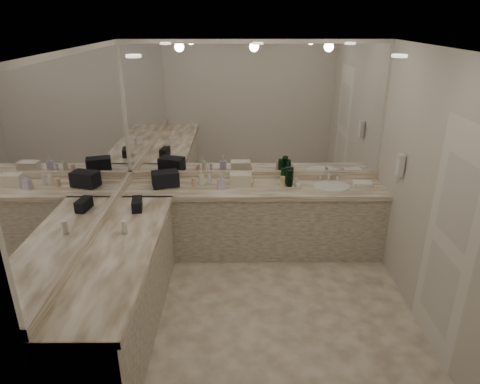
{
  "coord_description": "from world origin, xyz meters",
  "views": [
    {
      "loc": [
        -0.21,
        -3.69,
        2.86
      ],
      "look_at": [
        -0.19,
        0.4,
        1.16
      ],
      "focal_mm": 32.0,
      "sensor_mm": 36.0,
      "label": 1
    }
  ],
  "objects_px": {
    "wall_phone": "(400,165)",
    "soap_bottle_b": "(221,181)",
    "soap_bottle_a": "(201,178)",
    "soap_bottle_c": "(249,179)",
    "black_toiletry_bag": "(165,179)",
    "hand_towel": "(362,184)",
    "cream_cosmetic_case": "(241,179)",
    "sink": "(332,187)"
  },
  "relations": [
    {
      "from": "wall_phone",
      "to": "soap_bottle_b",
      "type": "distance_m",
      "value": 2.05
    },
    {
      "from": "soap_bottle_a",
      "to": "soap_bottle_c",
      "type": "height_order",
      "value": "soap_bottle_a"
    },
    {
      "from": "black_toiletry_bag",
      "to": "soap_bottle_a",
      "type": "relative_size",
      "value": 1.64
    },
    {
      "from": "wall_phone",
      "to": "hand_towel",
      "type": "relative_size",
      "value": 1.05
    },
    {
      "from": "wall_phone",
      "to": "soap_bottle_c",
      "type": "relative_size",
      "value": 1.53
    },
    {
      "from": "cream_cosmetic_case",
      "to": "soap_bottle_c",
      "type": "height_order",
      "value": "soap_bottle_c"
    },
    {
      "from": "soap_bottle_b",
      "to": "soap_bottle_c",
      "type": "bearing_deg",
      "value": 21.11
    },
    {
      "from": "black_toiletry_bag",
      "to": "soap_bottle_b",
      "type": "relative_size",
      "value": 1.7
    },
    {
      "from": "soap_bottle_b",
      "to": "soap_bottle_c",
      "type": "distance_m",
      "value": 0.36
    },
    {
      "from": "black_toiletry_bag",
      "to": "cream_cosmetic_case",
      "type": "distance_m",
      "value": 0.93
    },
    {
      "from": "soap_bottle_c",
      "to": "soap_bottle_a",
      "type": "bearing_deg",
      "value": -177.94
    },
    {
      "from": "black_toiletry_bag",
      "to": "cream_cosmetic_case",
      "type": "bearing_deg",
      "value": 2.26
    },
    {
      "from": "sink",
      "to": "cream_cosmetic_case",
      "type": "height_order",
      "value": "cream_cosmetic_case"
    },
    {
      "from": "sink",
      "to": "soap_bottle_b",
      "type": "relative_size",
      "value": 2.35
    },
    {
      "from": "wall_phone",
      "to": "hand_towel",
      "type": "height_order",
      "value": "wall_phone"
    },
    {
      "from": "hand_towel",
      "to": "soap_bottle_c",
      "type": "relative_size",
      "value": 1.46
    },
    {
      "from": "black_toiletry_bag",
      "to": "cream_cosmetic_case",
      "type": "relative_size",
      "value": 1.21
    },
    {
      "from": "sink",
      "to": "wall_phone",
      "type": "distance_m",
      "value": 0.91
    },
    {
      "from": "cream_cosmetic_case",
      "to": "soap_bottle_c",
      "type": "relative_size",
      "value": 1.68
    },
    {
      "from": "black_toiletry_bag",
      "to": "soap_bottle_c",
      "type": "distance_m",
      "value": 1.03
    },
    {
      "from": "wall_phone",
      "to": "soap_bottle_a",
      "type": "distance_m",
      "value": 2.31
    },
    {
      "from": "wall_phone",
      "to": "soap_bottle_b",
      "type": "relative_size",
      "value": 1.28
    },
    {
      "from": "sink",
      "to": "soap_bottle_c",
      "type": "height_order",
      "value": "soap_bottle_c"
    },
    {
      "from": "hand_towel",
      "to": "soap_bottle_c",
      "type": "bearing_deg",
      "value": 179.02
    },
    {
      "from": "cream_cosmetic_case",
      "to": "soap_bottle_b",
      "type": "height_order",
      "value": "soap_bottle_b"
    },
    {
      "from": "soap_bottle_a",
      "to": "wall_phone",
      "type": "bearing_deg",
      "value": -13.84
    },
    {
      "from": "sink",
      "to": "cream_cosmetic_case",
      "type": "xyz_separation_m",
      "value": [
        -1.12,
        0.05,
        0.08
      ]
    },
    {
      "from": "black_toiletry_bag",
      "to": "cream_cosmetic_case",
      "type": "height_order",
      "value": "black_toiletry_bag"
    },
    {
      "from": "sink",
      "to": "soap_bottle_a",
      "type": "height_order",
      "value": "soap_bottle_a"
    },
    {
      "from": "soap_bottle_a",
      "to": "soap_bottle_b",
      "type": "height_order",
      "value": "soap_bottle_a"
    },
    {
      "from": "sink",
      "to": "hand_towel",
      "type": "bearing_deg",
      "value": 6.22
    },
    {
      "from": "cream_cosmetic_case",
      "to": "sink",
      "type": "bearing_deg",
      "value": -1.1
    },
    {
      "from": "sink",
      "to": "soap_bottle_c",
      "type": "distance_m",
      "value": 1.03
    },
    {
      "from": "soap_bottle_a",
      "to": "soap_bottle_b",
      "type": "xyz_separation_m",
      "value": [
        0.25,
        -0.11,
        -0.0
      ]
    },
    {
      "from": "soap_bottle_b",
      "to": "soap_bottle_c",
      "type": "height_order",
      "value": "soap_bottle_b"
    },
    {
      "from": "cream_cosmetic_case",
      "to": "soap_bottle_b",
      "type": "distance_m",
      "value": 0.27
    },
    {
      "from": "hand_towel",
      "to": "soap_bottle_a",
      "type": "bearing_deg",
      "value": 179.92
    },
    {
      "from": "hand_towel",
      "to": "soap_bottle_c",
      "type": "height_order",
      "value": "soap_bottle_c"
    },
    {
      "from": "cream_cosmetic_case",
      "to": "hand_towel",
      "type": "bearing_deg",
      "value": 1.14
    },
    {
      "from": "black_toiletry_bag",
      "to": "hand_towel",
      "type": "relative_size",
      "value": 1.39
    },
    {
      "from": "hand_towel",
      "to": "soap_bottle_b",
      "type": "height_order",
      "value": "soap_bottle_b"
    },
    {
      "from": "soap_bottle_b",
      "to": "black_toiletry_bag",
      "type": "bearing_deg",
      "value": 173.59
    }
  ]
}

